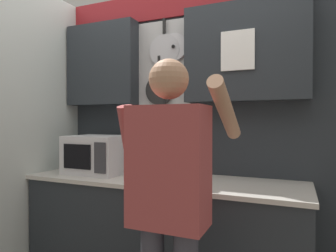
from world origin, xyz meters
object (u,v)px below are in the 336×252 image
utensil_crock (145,165)px  person (170,192)px  microwave (98,154)px  knife_block (177,166)px

utensil_crock → person: 0.81m
person → utensil_crock: bearing=126.2°
microwave → knife_block: 0.70m
microwave → person: (0.92, -0.66, -0.08)m
knife_block → utensil_crock: bearing=179.8°
microwave → utensil_crock: (0.44, 0.00, -0.06)m
person → microwave: bearing=144.5°
knife_block → utensil_crock: utensil_crock is taller
microwave → person: size_ratio=0.29×
utensil_crock → person: size_ratio=0.22×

